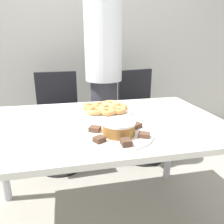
{
  "coord_description": "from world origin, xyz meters",
  "views": [
    {
      "loc": [
        -0.18,
        -1.18,
        1.18
      ],
      "look_at": [
        0.07,
        -0.02,
        0.8
      ],
      "focal_mm": 35.0,
      "sensor_mm": 36.0,
      "label": 1
    }
  ],
  "objects_px": {
    "office_chair_left": "(59,123)",
    "office_chair_right": "(142,117)",
    "frosted_cake": "(119,128)",
    "plate_cake": "(119,135)",
    "person_standing": "(104,75)",
    "plate_donuts": "(107,111)",
    "napkin": "(11,135)"
  },
  "relations": [
    {
      "from": "person_standing",
      "to": "plate_cake",
      "type": "height_order",
      "value": "person_standing"
    },
    {
      "from": "person_standing",
      "to": "frosted_cake",
      "type": "distance_m",
      "value": 1.02
    },
    {
      "from": "plate_donuts",
      "to": "frosted_cake",
      "type": "bearing_deg",
      "value": -92.93
    },
    {
      "from": "frosted_cake",
      "to": "napkin",
      "type": "height_order",
      "value": "frosted_cake"
    },
    {
      "from": "office_chair_right",
      "to": "plate_cake",
      "type": "relative_size",
      "value": 2.68
    },
    {
      "from": "office_chair_left",
      "to": "plate_cake",
      "type": "height_order",
      "value": "office_chair_left"
    },
    {
      "from": "office_chair_right",
      "to": "napkin",
      "type": "distance_m",
      "value": 1.45
    },
    {
      "from": "office_chair_left",
      "to": "office_chair_right",
      "type": "height_order",
      "value": "same"
    },
    {
      "from": "frosted_cake",
      "to": "plate_cake",
      "type": "bearing_deg",
      "value": 90.0
    },
    {
      "from": "office_chair_left",
      "to": "office_chair_right",
      "type": "bearing_deg",
      "value": -1.89
    },
    {
      "from": "person_standing",
      "to": "frosted_cake",
      "type": "relative_size",
      "value": 10.33
    },
    {
      "from": "plate_donuts",
      "to": "person_standing",
      "type": "bearing_deg",
      "value": 81.71
    },
    {
      "from": "plate_cake",
      "to": "office_chair_right",
      "type": "bearing_deg",
      "value": 64.29
    },
    {
      "from": "plate_donuts",
      "to": "napkin",
      "type": "height_order",
      "value": "plate_donuts"
    },
    {
      "from": "plate_donuts",
      "to": "napkin",
      "type": "distance_m",
      "value": 0.61
    },
    {
      "from": "office_chair_left",
      "to": "plate_cake",
      "type": "relative_size",
      "value": 2.68
    },
    {
      "from": "office_chair_right",
      "to": "plate_donuts",
      "type": "bearing_deg",
      "value": -140.76
    },
    {
      "from": "office_chair_left",
      "to": "napkin",
      "type": "xyz_separation_m",
      "value": [
        -0.2,
        -0.96,
        0.31
      ]
    },
    {
      "from": "person_standing",
      "to": "office_chair_left",
      "type": "xyz_separation_m",
      "value": [
        -0.43,
        0.08,
        -0.46
      ]
    },
    {
      "from": "office_chair_right",
      "to": "plate_cake",
      "type": "xyz_separation_m",
      "value": [
        -0.52,
        -1.08,
        0.31
      ]
    },
    {
      "from": "office_chair_right",
      "to": "plate_cake",
      "type": "distance_m",
      "value": 1.24
    },
    {
      "from": "office_chair_right",
      "to": "napkin",
      "type": "xyz_separation_m",
      "value": [
        -1.04,
        -0.96,
        0.31
      ]
    },
    {
      "from": "office_chair_right",
      "to": "frosted_cake",
      "type": "xyz_separation_m",
      "value": [
        -0.52,
        -1.08,
        0.35
      ]
    },
    {
      "from": "office_chair_right",
      "to": "napkin",
      "type": "relative_size",
      "value": 5.39
    },
    {
      "from": "plate_cake",
      "to": "plate_donuts",
      "type": "distance_m",
      "value": 0.4
    },
    {
      "from": "office_chair_left",
      "to": "frosted_cake",
      "type": "height_order",
      "value": "office_chair_left"
    },
    {
      "from": "office_chair_right",
      "to": "frosted_cake",
      "type": "distance_m",
      "value": 1.25
    },
    {
      "from": "frosted_cake",
      "to": "office_chair_right",
      "type": "bearing_deg",
      "value": 64.29
    },
    {
      "from": "office_chair_left",
      "to": "plate_cake",
      "type": "xyz_separation_m",
      "value": [
        0.32,
        -1.08,
        0.31
      ]
    },
    {
      "from": "frosted_cake",
      "to": "person_standing",
      "type": "bearing_deg",
      "value": 83.83
    },
    {
      "from": "office_chair_left",
      "to": "plate_cake",
      "type": "distance_m",
      "value": 1.17
    },
    {
      "from": "plate_cake",
      "to": "napkin",
      "type": "distance_m",
      "value": 0.54
    }
  ]
}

